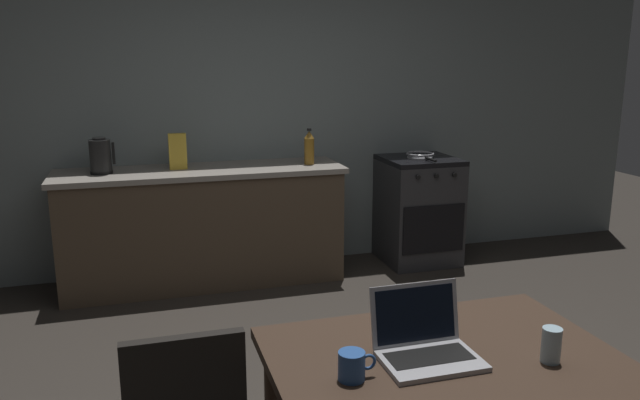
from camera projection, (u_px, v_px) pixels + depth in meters
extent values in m
cube|color=gray|center=(304.00, 110.00, 5.21)|extent=(6.40, 0.10, 2.58)
cube|color=#4C3D2D|center=(204.00, 228.00, 4.82)|extent=(2.10, 0.60, 0.86)
cube|color=gray|center=(201.00, 171.00, 4.72)|extent=(2.16, 0.64, 0.04)
cube|color=#2D2D30|center=(418.00, 212.00, 5.33)|extent=(0.60, 0.60, 0.86)
cube|color=black|center=(420.00, 160.00, 5.22)|extent=(0.60, 0.60, 0.04)
cube|color=black|center=(434.00, 229.00, 5.06)|extent=(0.54, 0.01, 0.40)
cylinder|color=black|center=(418.00, 177.00, 4.90)|extent=(0.04, 0.02, 0.04)
cylinder|color=black|center=(437.00, 176.00, 4.95)|extent=(0.04, 0.02, 0.04)
cylinder|color=black|center=(455.00, 175.00, 4.99)|extent=(0.04, 0.02, 0.04)
cube|color=#332319|center=(445.00, 362.00, 2.08)|extent=(1.17, 0.82, 0.04)
cylinder|color=#332319|center=(514.00, 388.00, 2.64)|extent=(0.05, 0.05, 0.72)
cube|color=black|center=(186.00, 399.00, 1.95)|extent=(0.38, 0.04, 0.42)
cube|color=#99999E|center=(431.00, 361.00, 2.03)|extent=(0.32, 0.22, 0.02)
cube|color=black|center=(429.00, 356.00, 2.04)|extent=(0.28, 0.12, 0.00)
cube|color=#99999E|center=(415.00, 313.00, 2.13)|extent=(0.32, 0.05, 0.21)
cube|color=black|center=(416.00, 314.00, 2.12)|extent=(0.29, 0.04, 0.18)
cylinder|color=black|center=(102.00, 172.00, 4.51)|extent=(0.16, 0.16, 0.02)
cylinder|color=black|center=(100.00, 155.00, 4.49)|extent=(0.15, 0.15, 0.23)
cylinder|color=black|center=(99.00, 139.00, 4.46)|extent=(0.09, 0.09, 0.02)
cube|color=black|center=(113.00, 153.00, 4.51)|extent=(0.02, 0.02, 0.16)
cylinder|color=#8C601E|center=(309.00, 151.00, 4.88)|extent=(0.08, 0.08, 0.20)
cone|color=#8C601E|center=(309.00, 135.00, 4.85)|extent=(0.08, 0.08, 0.06)
cylinder|color=black|center=(309.00, 129.00, 4.84)|extent=(0.04, 0.04, 0.02)
cylinder|color=gray|center=(420.00, 157.00, 5.20)|extent=(0.22, 0.22, 0.01)
torus|color=gray|center=(420.00, 154.00, 5.19)|extent=(0.23, 0.23, 0.02)
cylinder|color=black|center=(431.00, 159.00, 5.01)|extent=(0.02, 0.18, 0.02)
cylinder|color=#264C8C|center=(352.00, 366.00, 1.92)|extent=(0.08, 0.08, 0.09)
torus|color=#264C8C|center=(368.00, 362.00, 1.94)|extent=(0.05, 0.01, 0.05)
cylinder|color=#99B7C6|center=(551.00, 345.00, 2.03)|extent=(0.06, 0.06, 0.12)
cube|color=gold|center=(178.00, 151.00, 4.66)|extent=(0.13, 0.05, 0.27)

